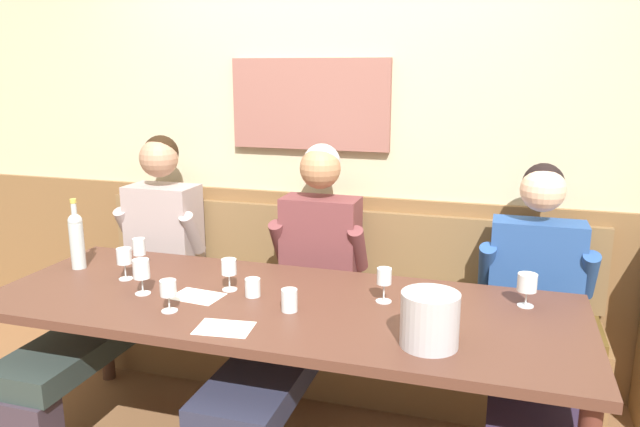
% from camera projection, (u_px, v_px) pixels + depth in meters
% --- Properties ---
extents(room_wall_back, '(6.80, 0.12, 2.80)m').
position_uv_depth(room_wall_back, '(341.00, 123.00, 3.31)').
color(room_wall_back, beige).
rests_on(room_wall_back, ground).
extents(wood_wainscot_panel, '(6.80, 0.03, 1.01)m').
position_uv_depth(wood_wainscot_panel, '(337.00, 282.00, 3.47)').
color(wood_wainscot_panel, brown).
rests_on(wood_wainscot_panel, ground).
extents(wall_bench, '(2.79, 0.42, 0.94)m').
position_uv_depth(wall_bench, '(327.00, 333.00, 3.32)').
color(wall_bench, brown).
rests_on(wall_bench, ground).
extents(dining_table, '(2.49, 0.91, 0.74)m').
position_uv_depth(dining_table, '(279.00, 316.00, 2.56)').
color(dining_table, '#533125').
rests_on(dining_table, ground).
extents(person_center_right_seat, '(0.49, 1.34, 1.33)m').
position_uv_depth(person_center_right_seat, '(131.00, 273.00, 3.18)').
color(person_center_right_seat, '#372D38').
rests_on(person_center_right_seat, ground).
extents(person_left_seat, '(0.50, 1.34, 1.32)m').
position_uv_depth(person_left_seat, '(298.00, 296.00, 2.90)').
color(person_left_seat, '#243733').
rests_on(person_left_seat, ground).
extents(person_right_seat, '(0.53, 1.34, 1.27)m').
position_uv_depth(person_right_seat, '(537.00, 334.00, 2.56)').
color(person_right_seat, '#333234').
rests_on(person_right_seat, ground).
extents(ice_bucket, '(0.21, 0.21, 0.20)m').
position_uv_depth(ice_bucket, '(430.00, 320.00, 2.11)').
color(ice_bucket, '#B6B5BC').
rests_on(ice_bucket, dining_table).
extents(wine_bottle_green_tall, '(0.07, 0.07, 0.35)m').
position_uv_depth(wine_bottle_green_tall, '(77.00, 238.00, 2.93)').
color(wine_bottle_green_tall, '#B5C2C2').
rests_on(wine_bottle_green_tall, dining_table).
extents(wine_glass_center_rear, '(0.07, 0.07, 0.15)m').
position_uv_depth(wine_glass_center_rear, '(124.00, 258.00, 2.78)').
color(wine_glass_center_rear, silver).
rests_on(wine_glass_center_rear, dining_table).
extents(wine_glass_right_end, '(0.07, 0.07, 0.15)m').
position_uv_depth(wine_glass_right_end, '(384.00, 278.00, 2.51)').
color(wine_glass_right_end, silver).
rests_on(wine_glass_right_end, dining_table).
extents(wine_glass_by_bottle, '(0.08, 0.08, 0.14)m').
position_uv_depth(wine_glass_by_bottle, '(527.00, 284.00, 2.47)').
color(wine_glass_by_bottle, silver).
rests_on(wine_glass_by_bottle, dining_table).
extents(wine_glass_left_end, '(0.07, 0.07, 0.13)m').
position_uv_depth(wine_glass_left_end, '(168.00, 290.00, 2.42)').
color(wine_glass_left_end, silver).
rests_on(wine_glass_left_end, dining_table).
extents(wine_glass_center_front, '(0.07, 0.07, 0.14)m').
position_uv_depth(wine_glass_center_front, '(229.00, 269.00, 2.65)').
color(wine_glass_center_front, silver).
rests_on(wine_glass_center_front, dining_table).
extents(wine_glass_mid_right, '(0.07, 0.07, 0.16)m').
position_uv_depth(wine_glass_mid_right, '(141.00, 271.00, 2.60)').
color(wine_glass_mid_right, silver).
rests_on(wine_glass_mid_right, dining_table).
extents(wine_glass_near_bucket, '(0.06, 0.06, 0.15)m').
position_uv_depth(wine_glass_near_bucket, '(139.00, 248.00, 2.93)').
color(wine_glass_near_bucket, silver).
rests_on(wine_glass_near_bucket, dining_table).
extents(water_tumbler_left, '(0.07, 0.07, 0.08)m').
position_uv_depth(water_tumbler_left, '(253.00, 287.00, 2.59)').
color(water_tumbler_left, silver).
rests_on(water_tumbler_left, dining_table).
extents(water_tumbler_center, '(0.07, 0.07, 0.09)m').
position_uv_depth(water_tumbler_center, '(289.00, 300.00, 2.43)').
color(water_tumbler_center, silver).
rests_on(water_tumbler_center, dining_table).
extents(tasting_sheet_left_guest, '(0.23, 0.17, 0.00)m').
position_uv_depth(tasting_sheet_left_guest, '(224.00, 328.00, 2.28)').
color(tasting_sheet_left_guest, white).
rests_on(tasting_sheet_left_guest, dining_table).
extents(tasting_sheet_right_guest, '(0.22, 0.17, 0.00)m').
position_uv_depth(tasting_sheet_right_guest, '(197.00, 296.00, 2.60)').
color(tasting_sheet_right_guest, white).
rests_on(tasting_sheet_right_guest, dining_table).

